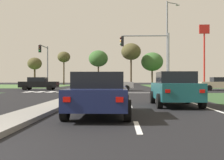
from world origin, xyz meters
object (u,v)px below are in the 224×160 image
traffic_signal_far_left (45,59)px  car_maroon_fifth (90,83)px  treeline_fifth (131,52)px  car_silver_sixth (115,84)px  car_beige_third (220,84)px  street_lamp_second (168,41)px  traffic_signal_near_right (151,52)px  car_navy_near (100,93)px  car_white_second (95,82)px  fastfood_pole_sign (204,41)px  treeline_near (35,64)px  car_teal_seventh (175,89)px  pedestrian_at_median (102,80)px  treeline_second (64,57)px  car_black_fourth (39,84)px  treeline_third (98,59)px  treeline_fourth (152,62)px

traffic_signal_far_left → car_maroon_fifth: bearing=54.9°
treeline_fifth → car_silver_sixth: bearing=-94.9°
car_beige_third → street_lamp_second: bearing=83.4°
car_maroon_fifth → traffic_signal_near_right: 21.35m
car_navy_near → car_white_second: size_ratio=1.06×
fastfood_pole_sign → treeline_near: bearing=151.5°
car_teal_seventh → pedestrian_at_median: pedestrian_at_median is taller
traffic_signal_far_left → pedestrian_at_median: bearing=42.7°
car_beige_third → traffic_signal_near_right: (-8.62, -5.92, 3.16)m
car_beige_third → treeline_second: size_ratio=0.54×
treeline_second → car_black_fourth: bearing=-82.9°
treeline_near → treeline_fifth: treeline_fifth is taller
car_white_second → traffic_signal_near_right: traffic_signal_near_right is taller
car_silver_sixth → treeline_third: 39.90m
car_navy_near → traffic_signal_far_left: size_ratio=0.75×
traffic_signal_far_left → treeline_third: bearing=81.6°
car_black_fourth → treeline_second: (-4.81, 38.50, 6.31)m
car_maroon_fifth → treeline_third: treeline_third is taller
car_maroon_fifth → car_silver_sixth: bearing=107.4°
car_black_fourth → fastfood_pole_sign: bearing=124.1°
traffic_signal_near_right → traffic_signal_far_left: traffic_signal_far_left is taller
traffic_signal_far_left → treeline_fifth: bearing=66.4°
car_maroon_fifth → street_lamp_second: (10.83, -12.90, 5.06)m
fastfood_pole_sign → treeline_third: bearing=135.0°
car_white_second → street_lamp_second: 27.01m
car_white_second → treeline_second: treeline_second is taller
traffic_signal_near_right → traffic_signal_far_left: bearing=138.9°
treeline_third → car_navy_near: bearing=-85.3°
car_black_fourth → treeline_near: size_ratio=0.67×
pedestrian_at_median → fastfood_pole_sign: size_ratio=0.15×
fastfood_pole_sign → treeline_fourth: size_ratio=1.36×
treeline_second → treeline_third: (9.02, -1.01, -0.44)m
car_navy_near → traffic_signal_near_right: 18.25m
car_navy_near → treeline_near: size_ratio=0.65×
street_lamp_second → treeline_third: street_lamp_second is taller
fastfood_pole_sign → pedestrian_at_median: bearing=-164.5°
car_maroon_fifth → treeline_fifth: 24.44m
car_beige_third → treeline_fifth: 37.47m
car_maroon_fifth → car_teal_seventh: 34.29m
car_navy_near → treeline_second: 64.82m
car_white_second → car_teal_seventh: (7.98, -44.64, 0.05)m
treeline_second → car_silver_sixth: bearing=-70.6°
car_black_fourth → car_teal_seventh: size_ratio=1.08×
car_silver_sixth → street_lamp_second: 8.22m
car_beige_third → treeline_third: (-17.31, 38.40, 5.88)m
treeline_near → car_white_second: bearing=-38.1°
car_white_second → car_silver_sixth: size_ratio=1.02×
car_maroon_fifth → traffic_signal_far_left: 9.99m
car_silver_sixth → treeline_second: bearing=-160.6°
treeline_fifth → fastfood_pole_sign: bearing=-55.1°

